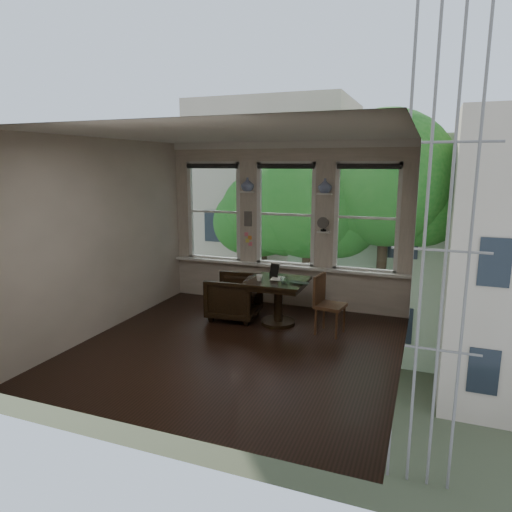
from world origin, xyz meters
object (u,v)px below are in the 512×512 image
at_px(laptop, 298,284).
at_px(mug, 259,278).
at_px(side_chair_right, 330,305).
at_px(table, 278,302).
at_px(armchair_left, 234,297).

height_order(laptop, mug, mug).
bearing_deg(side_chair_right, table, 91.72).
relative_size(armchair_left, laptop, 2.52).
bearing_deg(laptop, armchair_left, -178.39).
bearing_deg(table, mug, -152.58).
distance_m(table, side_chair_right, 0.90).
bearing_deg(laptop, mug, -170.85).
height_order(side_chair_right, laptop, side_chair_right).
bearing_deg(table, laptop, -22.36).
relative_size(table, side_chair_right, 0.98).
bearing_deg(laptop, side_chair_right, 12.99).
bearing_deg(armchair_left, side_chair_right, 80.99).
height_order(armchair_left, mug, mug).
bearing_deg(armchair_left, table, 84.50).
height_order(table, side_chair_right, side_chair_right).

